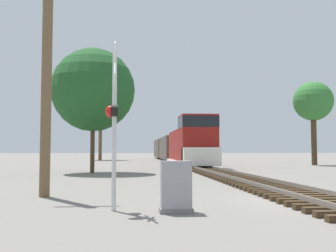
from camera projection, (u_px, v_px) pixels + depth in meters
name	position (u px, v px, depth m)	size (l,w,h in m)	color
ground_plane	(315.00, 202.00, 12.02)	(400.00, 400.00, 0.00)	slate
rail_track_bed	(315.00, 198.00, 12.03)	(2.60, 160.00, 0.31)	#42301E
freight_train	(174.00, 148.00, 54.91)	(3.14, 49.39, 4.62)	maroon
crossing_signal_near	(113.00, 117.00, 10.41)	(0.36, 1.01, 4.41)	silver
relay_cabinet	(176.00, 187.00, 10.03)	(0.85, 0.55, 1.31)	slate
utility_pole	(47.00, 79.00, 13.59)	(1.80, 0.35, 7.93)	brown
tree_far_right	(93.00, 90.00, 27.66)	(5.86, 5.86, 8.77)	#473521
tree_mid_background	(313.00, 102.00, 41.84)	(4.18, 4.18, 8.90)	#473521
tree_deep_background	(100.00, 113.00, 62.71)	(5.58, 5.58, 10.37)	brown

